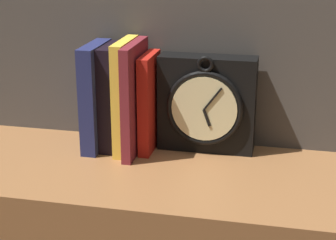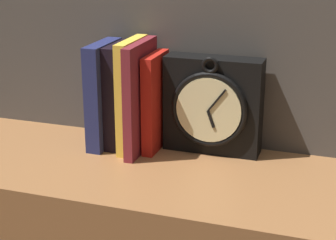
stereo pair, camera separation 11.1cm
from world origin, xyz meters
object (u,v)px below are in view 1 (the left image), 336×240
object	(u,v)px
book_slot2_yellow	(126,96)
book_slot4_red	(149,103)
book_slot3_maroon	(135,99)
clock	(207,104)
book_slot0_navy	(96,97)
book_slot1_black	(112,97)

from	to	relation	value
book_slot2_yellow	book_slot4_red	xyz separation A→B (m)	(0.05, 0.01, -0.01)
book_slot3_maroon	book_slot4_red	world-z (taller)	book_slot3_maroon
clock	book_slot4_red	distance (m)	0.13
book_slot2_yellow	book_slot3_maroon	world-z (taller)	book_slot2_yellow
book_slot0_navy	book_slot3_maroon	world-z (taller)	book_slot3_maroon
book_slot3_maroon	book_slot4_red	xyz separation A→B (m)	(0.03, 0.02, -0.01)
book_slot2_yellow	book_slot0_navy	bearing A→B (deg)	179.88
book_slot3_maroon	book_slot4_red	bearing A→B (deg)	39.06
clock	book_slot1_black	bearing A→B (deg)	-173.61
book_slot1_black	book_slot2_yellow	bearing A→B (deg)	-16.04
clock	book_slot0_navy	bearing A→B (deg)	-172.20
book_slot0_navy	book_slot3_maroon	bearing A→B (deg)	-6.71
book_slot3_maroon	book_slot1_black	bearing A→B (deg)	160.62
clock	book_slot1_black	world-z (taller)	book_slot1_black
book_slot4_red	book_slot1_black	bearing A→B (deg)	-179.56
book_slot0_navy	book_slot4_red	world-z (taller)	book_slot0_navy
book_slot1_black	book_slot4_red	distance (m)	0.09
book_slot1_black	book_slot0_navy	bearing A→B (deg)	-163.67
book_slot4_red	book_slot2_yellow	bearing A→B (deg)	-168.11
book_slot0_navy	book_slot2_yellow	bearing A→B (deg)	-0.12
clock	book_slot3_maroon	bearing A→B (deg)	-163.63
book_slot3_maroon	book_slot4_red	distance (m)	0.04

